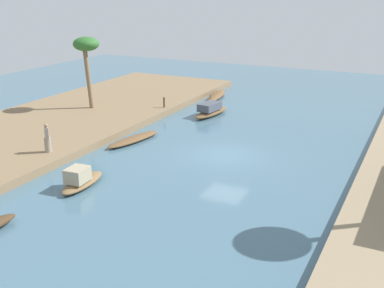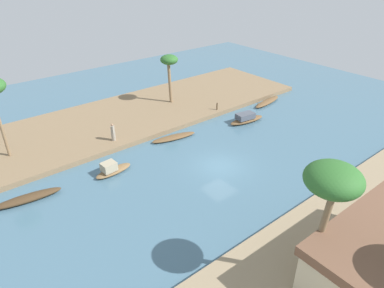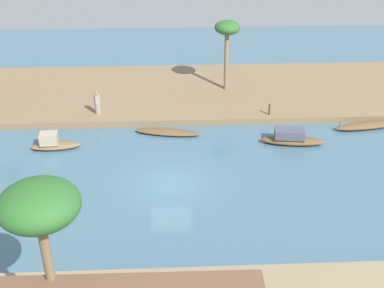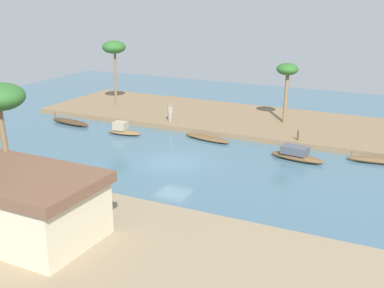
% 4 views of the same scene
% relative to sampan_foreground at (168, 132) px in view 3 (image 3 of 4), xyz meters
% --- Properties ---
extents(river_water, '(67.89, 67.89, 0.00)m').
position_rel_sampan_foreground_xyz_m(river_water, '(-0.13, 6.54, -0.18)').
color(river_water, '#476B7F').
rests_on(river_water, ground).
extents(riverbank_left, '(40.57, 11.80, 0.48)m').
position_rel_sampan_foreground_xyz_m(riverbank_left, '(-0.13, -7.12, 0.06)').
color(riverbank_left, '#846B4C').
rests_on(riverbank_left, ground).
extents(sampan_foreground, '(4.73, 1.87, 0.36)m').
position_rel_sampan_foreground_xyz_m(sampan_foreground, '(0.00, 0.00, 0.00)').
color(sampan_foreground, brown).
rests_on(sampan_foreground, river_water).
extents(sampan_with_red_awning, '(5.01, 1.78, 0.82)m').
position_rel_sampan_foreground_xyz_m(sampan_with_red_awning, '(-14.31, -0.26, 0.04)').
color(sampan_with_red_awning, brown).
rests_on(sampan_with_red_awning, river_water).
extents(sampan_open_hull, '(4.36, 1.74, 1.09)m').
position_rel_sampan_foreground_xyz_m(sampan_open_hull, '(-8.35, 1.82, 0.26)').
color(sampan_open_hull, brown).
rests_on(sampan_open_hull, river_water).
extents(sampan_downstream_large, '(3.34, 1.36, 1.15)m').
position_rel_sampan_foreground_xyz_m(sampan_downstream_large, '(7.60, 1.73, 0.23)').
color(sampan_downstream_large, brown).
rests_on(sampan_downstream_large, river_water).
extents(person_on_near_bank, '(0.55, 0.55, 1.74)m').
position_rel_sampan_foreground_xyz_m(person_on_near_bank, '(5.12, -2.65, 1.01)').
color(person_on_near_bank, gray).
rests_on(person_on_near_bank, riverbank_left).
extents(mooring_post, '(0.14, 0.14, 0.83)m').
position_rel_sampan_foreground_xyz_m(mooring_post, '(-7.48, -1.90, 0.71)').
color(mooring_post, '#4C3823').
rests_on(mooring_post, riverbank_left).
extents(palm_tree_left_near, '(2.02, 2.02, 5.63)m').
position_rel_sampan_foreground_xyz_m(palm_tree_left_near, '(-4.82, -7.25, 5.06)').
color(palm_tree_left_near, '#7F6647').
rests_on(palm_tree_left_near, riverbank_left).
extents(palm_tree_right_tall, '(2.76, 2.76, 7.22)m').
position_rel_sampan_foreground_xyz_m(palm_tree_right_tall, '(4.14, 18.39, 6.56)').
color(palm_tree_right_tall, '#7F6647').
rests_on(palm_tree_right_tall, riverbank_right).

